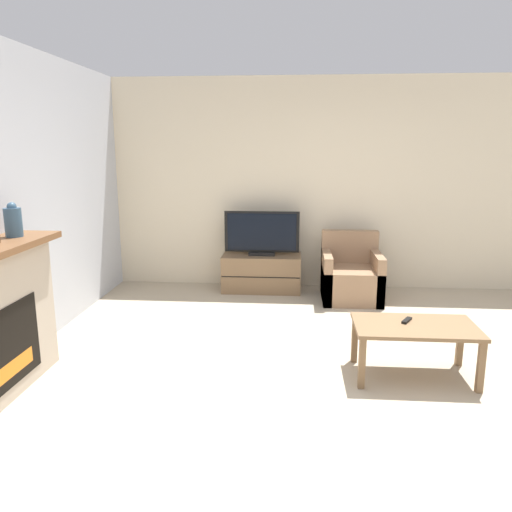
# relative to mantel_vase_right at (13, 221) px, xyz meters

# --- Properties ---
(ground_plane) EXTENTS (24.00, 24.00, 0.00)m
(ground_plane) POSITION_rel_mantel_vase_right_xyz_m (2.74, 0.02, -1.26)
(ground_plane) COLOR tan
(wall_back) EXTENTS (12.00, 0.06, 2.70)m
(wall_back) POSITION_rel_mantel_vase_right_xyz_m (2.74, 2.87, 0.09)
(wall_back) COLOR beige
(wall_back) RESTS_ON ground
(mantel_vase_right) EXTENTS (0.13, 0.13, 0.27)m
(mantel_vase_right) POSITION_rel_mantel_vase_right_xyz_m (0.00, 0.00, 0.00)
(mantel_vase_right) COLOR #385670
(mantel_vase_right) RESTS_ON fireplace
(tv_stand) EXTENTS (1.00, 0.49, 0.47)m
(tv_stand) POSITION_rel_mantel_vase_right_xyz_m (1.77, 2.56, -1.03)
(tv_stand) COLOR brown
(tv_stand) RESTS_ON ground
(tv) EXTENTS (0.95, 0.18, 0.56)m
(tv) POSITION_rel_mantel_vase_right_xyz_m (1.77, 2.56, -0.53)
(tv) COLOR black
(tv) RESTS_ON tv_stand
(armchair) EXTENTS (0.70, 0.76, 0.80)m
(armchair) POSITION_rel_mantel_vase_right_xyz_m (2.88, 2.28, -0.99)
(armchair) COLOR #937051
(armchair) RESTS_ON ground
(coffee_table) EXTENTS (0.97, 0.57, 0.44)m
(coffee_table) POSITION_rel_mantel_vase_right_xyz_m (3.16, 0.17, -0.88)
(coffee_table) COLOR brown
(coffee_table) RESTS_ON ground
(remote) EXTENTS (0.11, 0.15, 0.02)m
(remote) POSITION_rel_mantel_vase_right_xyz_m (3.11, 0.24, -0.81)
(remote) COLOR black
(remote) RESTS_ON coffee_table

